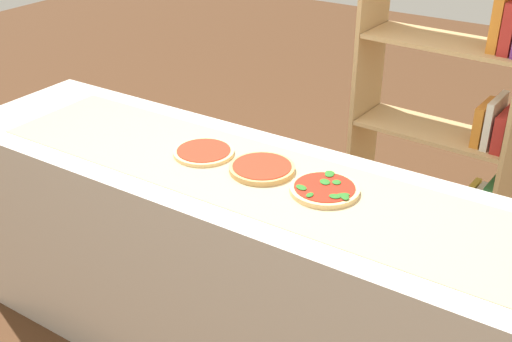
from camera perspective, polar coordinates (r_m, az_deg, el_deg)
name	(u,v)px	position (r m, az deg, el deg)	size (l,w,h in m)	color
counter	(256,278)	(2.53, 0.00, -9.59)	(2.66, 0.68, 0.92)	beige
parchment_paper	(256,176)	(2.28, 0.00, -0.42)	(2.14, 0.49, 0.00)	tan
pizza_plain_0	(204,152)	(2.43, -4.71, 1.71)	(0.23, 0.23, 0.02)	#E5C17F
pizza_plain_1	(262,168)	(2.30, 0.54, 0.24)	(0.24, 0.24, 0.02)	tan
pizza_spinach_2	(325,189)	(2.18, 6.18, -1.64)	(0.24, 0.24, 0.03)	#E5C17F
bookshelf	(449,155)	(2.97, 16.95, 1.42)	(0.72, 0.32, 1.65)	tan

